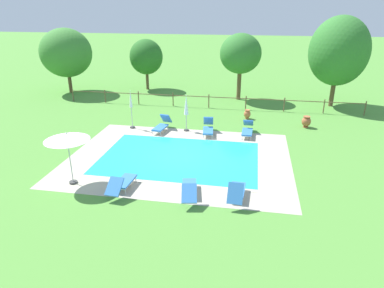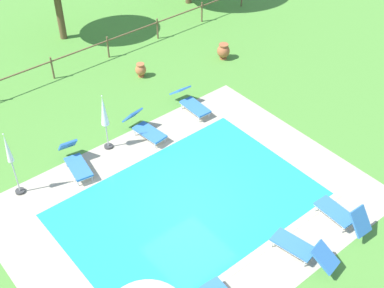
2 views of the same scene
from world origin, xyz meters
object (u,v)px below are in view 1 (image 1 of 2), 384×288
object	(u,v)px
sun_lounger_south_mid	(237,191)
tree_far_west	(339,51)
sun_lounger_north_far	(208,128)
tree_west_mid	(146,57)
sun_lounger_north_near_steps	(162,125)
sun_lounger_north_end	(189,188)
terracotta_urn_by_tree	(306,121)
patio_umbrella_closed_row_centre	(186,107)
patio_umbrella_open_foreground	(67,137)
patio_umbrella_closed_row_west	(131,104)
sun_lounger_north_mid	(122,183)
tree_east_mid	(66,53)
terracotta_urn_near_fence	(247,114)
sun_lounger_south_near_corner	(248,129)
tree_centre	(241,54)

from	to	relation	value
sun_lounger_south_mid	tree_far_west	xyz separation A→B (m)	(6.50, 15.42, 3.79)
sun_lounger_north_far	tree_west_mid	bearing A→B (deg)	123.32
sun_lounger_north_near_steps	sun_lounger_north_end	distance (m)	8.17
sun_lounger_north_end	terracotta_urn_by_tree	world-z (taller)	sun_lounger_north_end
sun_lounger_south_mid	patio_umbrella_closed_row_centre	world-z (taller)	patio_umbrella_closed_row_centre
patio_umbrella_open_foreground	patio_umbrella_closed_row_west	bearing A→B (deg)	89.03
sun_lounger_north_mid	tree_west_mid	xyz separation A→B (m)	(-4.55, 18.53, 2.61)
sun_lounger_north_end	patio_umbrella_closed_row_centre	bearing A→B (deg)	101.90
patio_umbrella_open_foreground	tree_east_mid	distance (m)	18.13
sun_lounger_north_near_steps	tree_east_mid	world-z (taller)	tree_east_mid
sun_lounger_north_far	patio_umbrella_open_foreground	world-z (taller)	patio_umbrella_open_foreground
patio_umbrella_closed_row_west	terracotta_urn_by_tree	distance (m)	11.29
sun_lounger_north_mid	patio_umbrella_closed_row_west	distance (m)	8.19
patio_umbrella_closed_row_centre	tree_far_west	distance (m)	12.94
sun_lounger_north_near_steps	sun_lounger_north_far	xyz separation A→B (m)	(2.93, -0.02, -0.00)
tree_east_mid	sun_lounger_south_mid	bearing A→B (deg)	-45.25
patio_umbrella_open_foreground	tree_east_mid	size ratio (longest dim) A/B	0.43
tree_east_mid	tree_west_mid	bearing A→B (deg)	20.27
sun_lounger_north_far	patio_umbrella_closed_row_west	xyz separation A→B (m)	(-4.95, 0.22, 1.19)
sun_lounger_north_near_steps	tree_far_west	world-z (taller)	tree_far_west
sun_lounger_south_mid	patio_umbrella_closed_row_centre	size ratio (longest dim) A/B	0.81
terracotta_urn_near_fence	tree_far_west	size ratio (longest dim) A/B	0.10
sun_lounger_south_near_corner	sun_lounger_south_mid	xyz separation A→B (m)	(-0.22, -7.63, 0.02)
sun_lounger_north_near_steps	tree_west_mid	distance (m)	12.06
sun_lounger_north_end	terracotta_urn_near_fence	bearing A→B (deg)	79.42
sun_lounger_north_far	sun_lounger_north_end	xyz separation A→B (m)	(0.22, -7.52, -0.02)
sun_lounger_north_end	tree_centre	bearing A→B (deg)	85.89
sun_lounger_north_end	sun_lounger_south_near_corner	size ratio (longest dim) A/B	1.04
patio_umbrella_closed_row_centre	tree_west_mid	world-z (taller)	tree_west_mid
sun_lounger_north_far	patio_umbrella_closed_row_centre	xyz separation A→B (m)	(-1.43, 0.31, 1.13)
sun_lounger_north_near_steps	tree_centre	xyz separation A→B (m)	(4.32, 8.74, 3.35)
sun_lounger_north_mid	sun_lounger_south_mid	bearing A→B (deg)	1.25
tree_far_west	sun_lounger_north_end	bearing A→B (deg)	-118.56
sun_lounger_north_far	sun_lounger_north_end	bearing A→B (deg)	-88.29
patio_umbrella_closed_row_centre	tree_east_mid	distance (m)	14.95
sun_lounger_south_near_corner	tree_east_mid	world-z (taller)	tree_east_mid
terracotta_urn_near_fence	tree_west_mid	xyz separation A→B (m)	(-9.50, 7.51, 2.63)
sun_lounger_south_near_corner	tree_far_west	xyz separation A→B (m)	(6.27, 7.79, 3.81)
sun_lounger_north_near_steps	patio_umbrella_open_foreground	bearing A→B (deg)	-106.38
terracotta_urn_near_fence	terracotta_urn_by_tree	world-z (taller)	terracotta_urn_by_tree
sun_lounger_north_far	sun_lounger_south_near_corner	size ratio (longest dim) A/B	0.97
terracotta_urn_near_fence	tree_west_mid	distance (m)	12.39
sun_lounger_north_near_steps	sun_lounger_south_mid	size ratio (longest dim) A/B	1.05
tree_west_mid	tree_east_mid	world-z (taller)	tree_east_mid
sun_lounger_north_near_steps	patio_umbrella_closed_row_centre	size ratio (longest dim) A/B	0.85
sun_lounger_north_mid	sun_lounger_south_near_corner	distance (m)	9.24
patio_umbrella_closed_row_centre	tree_far_west	bearing A→B (deg)	37.22
patio_umbrella_open_foreground	tree_centre	world-z (taller)	tree_centre
sun_lounger_north_far	terracotta_urn_by_tree	world-z (taller)	sun_lounger_north_far
patio_umbrella_closed_row_west	tree_west_mid	world-z (taller)	tree_west_mid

